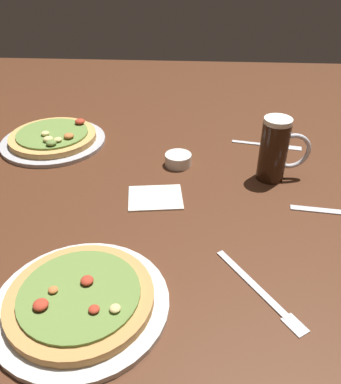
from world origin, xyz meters
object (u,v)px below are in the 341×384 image
(pizza_plate_near, at_px, (81,300))
(fork_left, at_px, (260,290))
(pizza_plate_far, at_px, (53,138))
(fork_spare, at_px, (268,145))
(ramekin_sauce, at_px, (178,160))
(beer_mug_dark, at_px, (276,150))
(knife_right, at_px, (341,212))
(napkin_folded, at_px, (155,196))

(pizza_plate_near, distance_m, fork_left, 0.32)
(pizza_plate_near, xyz_separation_m, pizza_plate_far, (-0.24, 0.62, 0.00))
(fork_spare, bearing_deg, pizza_plate_near, -122.75)
(ramekin_sauce, relative_size, fork_spare, 0.35)
(pizza_plate_near, xyz_separation_m, ramekin_sauce, (0.15, 0.51, 0.00))
(ramekin_sauce, bearing_deg, fork_left, -69.48)
(pizza_plate_near, xyz_separation_m, fork_left, (0.32, 0.05, -0.01))
(pizza_plate_far, bearing_deg, ramekin_sauce, -15.83)
(fork_left, bearing_deg, beer_mug_dark, 78.81)
(pizza_plate_far, relative_size, beer_mug_dark, 1.86)
(fork_left, bearing_deg, knife_right, 49.36)
(fork_spare, bearing_deg, fork_left, -99.41)
(napkin_folded, bearing_deg, knife_right, -4.66)
(napkin_folded, bearing_deg, pizza_plate_far, 140.90)
(pizza_plate_near, xyz_separation_m, fork_spare, (0.41, 0.64, -0.01))
(napkin_folded, bearing_deg, ramekin_sauce, 73.80)
(beer_mug_dark, height_order, napkin_folded, beer_mug_dark)
(pizza_plate_near, relative_size, napkin_folded, 2.36)
(napkin_folded, bearing_deg, beer_mug_dark, 20.68)
(pizza_plate_far, distance_m, fork_spare, 0.66)
(pizza_plate_near, bearing_deg, pizza_plate_far, 111.23)
(beer_mug_dark, relative_size, ramekin_sauce, 2.30)
(pizza_plate_near, distance_m, beer_mug_dark, 0.61)
(beer_mug_dark, bearing_deg, ramekin_sauce, 168.06)
(beer_mug_dark, relative_size, fork_left, 0.83)
(pizza_plate_near, bearing_deg, fork_spare, 57.25)
(fork_left, relative_size, fork_spare, 0.97)
(napkin_folded, bearing_deg, pizza_plate_near, -105.90)
(pizza_plate_far, distance_m, fork_left, 0.79)
(pizza_plate_near, relative_size, fork_left, 1.53)
(pizza_plate_far, relative_size, ramekin_sauce, 4.27)
(pizza_plate_near, distance_m, knife_right, 0.62)
(fork_left, xyz_separation_m, fork_spare, (0.10, 0.59, 0.00))
(fork_spare, bearing_deg, ramekin_sauce, -153.32)
(beer_mug_dark, xyz_separation_m, fork_spare, (0.02, 0.19, -0.08))
(napkin_folded, xyz_separation_m, fork_spare, (0.32, 0.30, -0.00))
(pizza_plate_near, height_order, fork_left, pizza_plate_near)
(knife_right, bearing_deg, beer_mug_dark, 133.09)
(pizza_plate_far, height_order, beer_mug_dark, beer_mug_dark)
(pizza_plate_near, bearing_deg, napkin_folded, 74.10)
(beer_mug_dark, bearing_deg, pizza_plate_far, 165.69)
(pizza_plate_near, bearing_deg, knife_right, 29.97)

